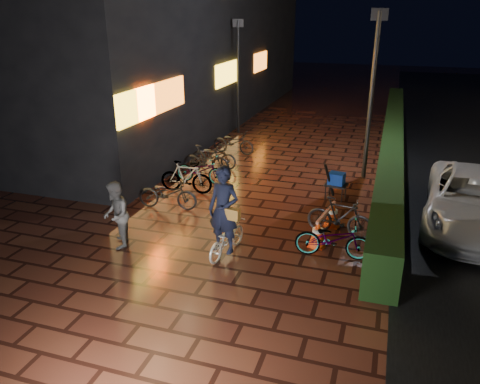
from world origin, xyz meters
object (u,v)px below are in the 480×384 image
(van, at_px, (476,201))
(cyclist, at_px, (225,223))
(bystander_person, at_px, (116,215))
(traffic_barrier, at_px, (325,223))
(cart_assembly, at_px, (336,180))

(van, distance_m, cyclist, 6.24)
(bystander_person, height_order, cyclist, cyclist)
(cyclist, height_order, traffic_barrier, cyclist)
(bystander_person, height_order, traffic_barrier, bystander_person)
(van, height_order, traffic_barrier, van)
(bystander_person, relative_size, cyclist, 0.75)
(van, relative_size, cyclist, 2.41)
(bystander_person, xyz_separation_m, cart_assembly, (4.31, 4.42, -0.20))
(cyclist, relative_size, traffic_barrier, 1.30)
(bystander_person, height_order, cart_assembly, bystander_person)
(traffic_barrier, height_order, cart_assembly, cart_assembly)
(van, xyz_separation_m, traffic_barrier, (-3.39, -1.61, -0.37))
(traffic_barrier, distance_m, cart_assembly, 2.45)
(traffic_barrier, bearing_deg, bystander_person, -155.62)
(cyclist, relative_size, cart_assembly, 1.85)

